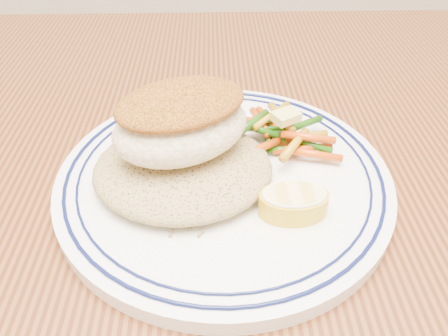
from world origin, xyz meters
TOP-DOWN VIEW (x-y plane):
  - dining_table at (0.00, 0.00)m, footprint 1.50×0.90m
  - plate at (-0.03, 0.02)m, footprint 0.29×0.29m
  - rice_pilaf at (-0.06, 0.01)m, footprint 0.15×0.13m
  - fish_fillet at (-0.06, 0.02)m, footprint 0.14×0.12m
  - vegetable_pile at (0.03, 0.06)m, footprint 0.11×0.09m
  - butter_pat at (0.03, 0.06)m, footprint 0.03×0.03m
  - lemon_wedge at (0.03, -0.03)m, footprint 0.06×0.05m

SIDE VIEW (x-z plane):
  - dining_table at x=0.00m, z-range 0.28..1.03m
  - plate at x=-0.03m, z-range 0.75..0.77m
  - lemon_wedge at x=0.03m, z-range 0.77..0.79m
  - vegetable_pile at x=0.03m, z-range 0.76..0.79m
  - rice_pilaf at x=-0.06m, z-range 0.77..0.79m
  - butter_pat at x=0.03m, z-range 0.79..0.80m
  - fish_fillet at x=-0.06m, z-range 0.79..0.85m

